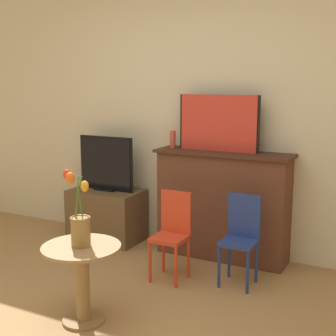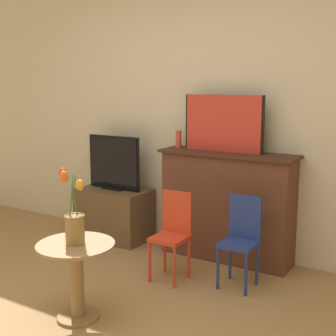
# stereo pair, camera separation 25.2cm
# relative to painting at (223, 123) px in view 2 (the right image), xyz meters

# --- Properties ---
(wall_back) EXTENTS (8.00, 0.06, 2.70)m
(wall_back) POSITION_rel_painting_xyz_m (-0.27, 0.18, 0.14)
(wall_back) COLOR beige
(wall_back) RESTS_ON ground
(fireplace_mantel) EXTENTS (1.22, 0.36, 0.97)m
(fireplace_mantel) POSITION_rel_painting_xyz_m (0.06, -0.01, -0.72)
(fireplace_mantel) COLOR brown
(fireplace_mantel) RESTS_ON ground
(painting) EXTENTS (0.74, 0.03, 0.49)m
(painting) POSITION_rel_painting_xyz_m (0.00, 0.00, 0.00)
(painting) COLOR black
(painting) RESTS_ON fireplace_mantel
(mantel_candle) EXTENTS (0.05, 0.05, 0.16)m
(mantel_candle) POSITION_rel_painting_xyz_m (-0.44, -0.01, -0.17)
(mantel_candle) COLOR #CC4C3D
(mantel_candle) RESTS_ON fireplace_mantel
(tv_stand) EXTENTS (0.71, 0.44, 0.51)m
(tv_stand) POSITION_rel_painting_xyz_m (-1.14, -0.09, -0.96)
(tv_stand) COLOR brown
(tv_stand) RESTS_ON ground
(tv_monitor) EXTENTS (0.60, 0.12, 0.53)m
(tv_monitor) POSITION_rel_painting_xyz_m (-1.14, -0.08, -0.44)
(tv_monitor) COLOR black
(tv_monitor) RESTS_ON tv_stand
(chair_red) EXTENTS (0.26, 0.26, 0.71)m
(chair_red) POSITION_rel_painting_xyz_m (-0.13, -0.62, -0.81)
(chair_red) COLOR red
(chair_red) RESTS_ON ground
(chair_blue) EXTENTS (0.26, 0.26, 0.71)m
(chair_blue) POSITION_rel_painting_xyz_m (0.39, -0.46, -0.81)
(chair_blue) COLOR navy
(chair_blue) RESTS_ON ground
(side_table) EXTENTS (0.52, 0.52, 0.53)m
(side_table) POSITION_rel_painting_xyz_m (-0.34, -1.52, -0.87)
(side_table) COLOR #99754C
(side_table) RESTS_ON ground
(vase_tulips) EXTENTS (0.22, 0.22, 0.50)m
(vase_tulips) POSITION_rel_painting_xyz_m (-0.35, -1.52, -0.53)
(vase_tulips) COLOR olive
(vase_tulips) RESTS_ON side_table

